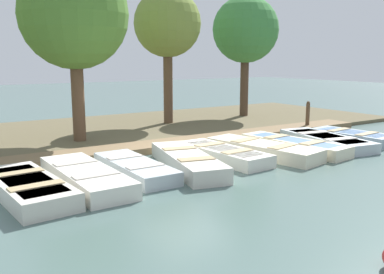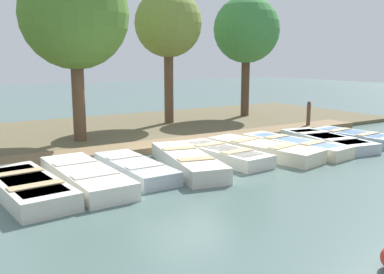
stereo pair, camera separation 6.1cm
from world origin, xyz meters
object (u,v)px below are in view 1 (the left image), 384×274
(rowboat_4, at_px, (187,161))
(park_tree_center, at_px, (167,25))
(rowboat_7, at_px, (294,145))
(rowboat_1, at_px, (27,187))
(rowboat_2, at_px, (86,176))
(rowboat_9, at_px, (352,136))
(park_tree_left, at_px, (74,16))
(rowboat_8, at_px, (326,140))
(park_tree_right, at_px, (245,30))
(rowboat_5, at_px, (223,154))
(rowboat_6, at_px, (263,149))
(rowboat_3, at_px, (135,168))
(mooring_post_far, at_px, (308,116))

(rowboat_4, height_order, park_tree_center, park_tree_center)
(rowboat_4, relative_size, rowboat_7, 1.01)
(rowboat_1, distance_m, rowboat_2, 1.31)
(rowboat_2, distance_m, rowboat_9, 9.46)
(rowboat_4, relative_size, park_tree_left, 0.62)
(rowboat_1, bearing_deg, rowboat_2, 93.17)
(rowboat_8, xyz_separation_m, park_tree_right, (-6.44, 1.86, 3.92))
(rowboat_5, distance_m, rowboat_6, 1.32)
(rowboat_8, distance_m, park_tree_left, 9.06)
(rowboat_1, distance_m, rowboat_8, 9.46)
(rowboat_3, xyz_separation_m, park_tree_right, (-6.26, 8.70, 3.92))
(rowboat_3, relative_size, rowboat_9, 1.05)
(rowboat_1, bearing_deg, rowboat_3, 92.93)
(rowboat_2, distance_m, rowboat_8, 8.15)
(rowboat_5, bearing_deg, mooring_post_far, 107.08)
(rowboat_1, relative_size, park_tree_left, 0.55)
(rowboat_6, height_order, park_tree_right, park_tree_right)
(rowboat_7, distance_m, rowboat_9, 2.80)
(rowboat_1, distance_m, rowboat_3, 2.63)
(rowboat_1, relative_size, rowboat_7, 0.90)
(rowboat_1, bearing_deg, mooring_post_far, 98.64)
(rowboat_1, distance_m, rowboat_6, 6.67)
(park_tree_right, bearing_deg, rowboat_9, -4.84)
(rowboat_5, bearing_deg, park_tree_left, -152.02)
(rowboat_8, distance_m, rowboat_9, 1.31)
(mooring_post_far, xyz_separation_m, park_tree_left, (-2.04, -8.63, 3.57))
(rowboat_5, xyz_separation_m, rowboat_6, (0.23, 1.30, 0.02))
(rowboat_6, relative_size, mooring_post_far, 3.18)
(rowboat_6, distance_m, park_tree_center, 7.52)
(rowboat_4, height_order, rowboat_9, rowboat_4)
(rowboat_2, height_order, rowboat_8, rowboat_2)
(park_tree_center, bearing_deg, rowboat_3, -36.16)
(rowboat_2, height_order, rowboat_4, rowboat_4)
(park_tree_center, relative_size, park_tree_right, 0.99)
(mooring_post_far, xyz_separation_m, park_tree_center, (-3.87, -4.19, 3.59))
(rowboat_3, bearing_deg, park_tree_right, 125.49)
(rowboat_2, distance_m, park_tree_right, 12.52)
(rowboat_5, xyz_separation_m, rowboat_7, (0.22, 2.59, 0.00))
(rowboat_2, distance_m, rowboat_6, 5.37)
(rowboat_4, height_order, park_tree_left, park_tree_left)
(rowboat_2, height_order, park_tree_center, park_tree_center)
(mooring_post_far, height_order, park_tree_right, park_tree_right)
(park_tree_center, bearing_deg, rowboat_2, -42.52)
(park_tree_right, bearing_deg, rowboat_8, -16.11)
(rowboat_9, height_order, park_tree_left, park_tree_left)
(park_tree_center, distance_m, park_tree_right, 4.17)
(rowboat_1, bearing_deg, rowboat_9, 86.09)
(rowboat_9, bearing_deg, rowboat_4, -95.26)
(mooring_post_far, bearing_deg, rowboat_3, -75.05)
(rowboat_3, height_order, park_tree_center, park_tree_center)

